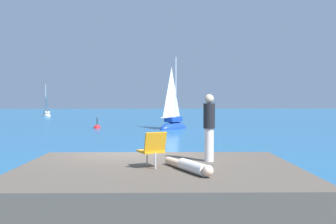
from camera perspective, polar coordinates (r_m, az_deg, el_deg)
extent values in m
plane|color=#236093|center=(11.04, -5.29, -9.86)|extent=(160.00, 160.00, 0.00)
cube|color=brown|center=(8.39, -1.51, -10.99)|extent=(6.32, 4.72, 0.76)
cube|color=brown|center=(11.31, 8.90, -9.60)|extent=(1.41, 1.62, 0.89)
cube|color=#544E43|center=(10.74, -15.30, -10.27)|extent=(1.52, 1.42, 0.79)
ellipsoid|color=#193D99|center=(28.49, 0.84, -2.59)|extent=(2.81, 3.19, 1.09)
cube|color=#193D99|center=(28.44, 0.84, -1.14)|extent=(1.46, 1.57, 0.36)
cylinder|color=#B7B7BC|center=(28.66, 1.18, 3.50)|extent=(0.12, 0.12, 4.97)
cylinder|color=#B2B2B7|center=(27.86, 0.03, -0.85)|extent=(1.29, 1.64, 0.10)
pyramid|color=white|center=(28.19, 0.55, 3.12)|extent=(1.02, 1.30, 3.78)
ellipsoid|color=white|center=(52.57, -18.19, -0.61)|extent=(2.05, 2.52, 0.84)
cube|color=white|center=(52.55, -18.19, 0.01)|extent=(1.08, 1.22, 0.28)
cylinder|color=#B7B7BC|center=(52.74, -18.29, 1.95)|extent=(0.09, 0.09, 3.84)
cylinder|color=#B2B2B7|center=(52.03, -18.02, 0.13)|extent=(0.90, 1.33, 0.07)
pyramid|color=white|center=(52.33, -18.15, 1.78)|extent=(0.71, 1.05, 2.92)
cylinder|color=white|center=(7.64, 3.86, -8.44)|extent=(0.60, 0.92, 0.24)
cylinder|color=beige|center=(8.29, 1.18, -7.82)|extent=(0.46, 0.71, 0.18)
sphere|color=beige|center=(7.18, 6.14, -8.96)|extent=(0.22, 0.22, 0.22)
cylinder|color=white|center=(9.03, 6.33, -5.04)|extent=(0.22, 0.22, 0.80)
cylinder|color=black|center=(8.97, 6.35, -0.59)|extent=(0.28, 0.28, 0.60)
sphere|color=beige|center=(8.96, 6.36, 2.03)|extent=(0.22, 0.22, 0.22)
cube|color=orange|center=(8.24, -2.68, -6.05)|extent=(0.65, 0.67, 0.04)
cube|color=orange|center=(7.97, -1.96, -4.69)|extent=(0.50, 0.33, 0.45)
cylinder|color=silver|center=(8.46, -3.22, -7.04)|extent=(0.04, 0.04, 0.35)
cylinder|color=silver|center=(8.03, -1.96, -7.52)|extent=(0.04, 0.04, 0.35)
sphere|color=red|center=(29.50, -10.85, -2.47)|extent=(0.56, 0.56, 0.56)
cylinder|color=black|center=(29.46, -10.85, -1.41)|extent=(0.06, 0.06, 0.60)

